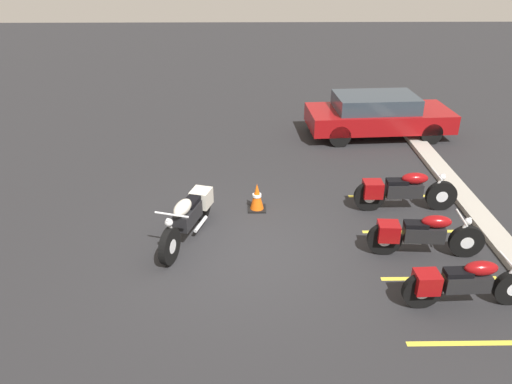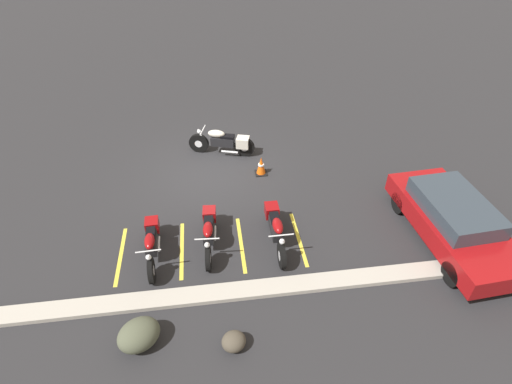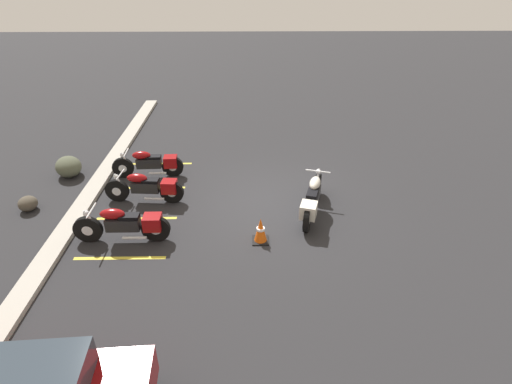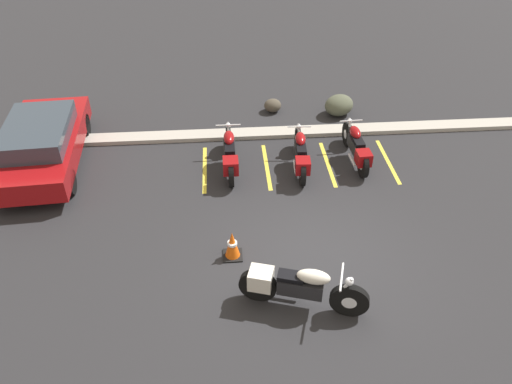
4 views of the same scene
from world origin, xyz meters
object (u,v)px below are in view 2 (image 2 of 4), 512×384
at_px(motorcycle_cream_featured, 225,142).
at_px(parked_bike_1, 209,231).
at_px(landscape_rock_0, 234,341).
at_px(traffic_cone, 261,166).
at_px(parked_bike_0, 276,227).
at_px(landscape_rock_1, 139,335).
at_px(car_red, 453,220).
at_px(parked_bike_2, 152,242).

bearing_deg(motorcycle_cream_featured, parked_bike_1, 97.30).
xyz_separation_m(landscape_rock_0, traffic_cone, (-1.48, -6.25, 0.10)).
bearing_deg(motorcycle_cream_featured, parked_bike_0, 119.73).
bearing_deg(landscape_rock_1, car_red, -165.33).
bearing_deg(parked_bike_0, motorcycle_cream_featured, -167.27).
height_order(car_red, landscape_rock_0, car_red).
distance_m(parked_bike_1, landscape_rock_1, 3.26).
relative_size(parked_bike_0, landscape_rock_0, 4.37).
xyz_separation_m(motorcycle_cream_featured, traffic_cone, (-1.12, 1.38, -0.20)).
relative_size(parked_bike_0, landscape_rock_1, 2.50).
bearing_deg(parked_bike_1, parked_bike_0, 90.02).
bearing_deg(motorcycle_cream_featured, car_red, 155.15).
bearing_deg(parked_bike_1, landscape_rock_0, 10.68).
relative_size(parked_bike_2, landscape_rock_1, 2.37).
relative_size(parked_bike_0, parked_bike_2, 1.05).
height_order(parked_bike_1, parked_bike_2, parked_bike_1).
distance_m(motorcycle_cream_featured, car_red, 7.75).
height_order(motorcycle_cream_featured, parked_bike_1, motorcycle_cream_featured).
height_order(parked_bike_2, traffic_cone, parked_bike_2).
xyz_separation_m(motorcycle_cream_featured, parked_bike_1, (0.74, 4.45, -0.04)).
relative_size(parked_bike_0, traffic_cone, 3.58).
distance_m(motorcycle_cream_featured, parked_bike_0, 4.69).
height_order(parked_bike_1, landscape_rock_1, parked_bike_1).
xyz_separation_m(parked_bike_0, landscape_rock_0, (1.42, 3.06, -0.28)).
height_order(parked_bike_1, landscape_rock_0, parked_bike_1).
bearing_deg(car_red, landscape_rock_1, -78.86).
distance_m(parked_bike_2, car_red, 8.05).
xyz_separation_m(parked_bike_0, landscape_rock_1, (3.40, 2.71, -0.17)).
distance_m(parked_bike_1, car_red, 6.58).
xyz_separation_m(car_red, landscape_rock_0, (6.16, 2.48, -0.48)).
bearing_deg(parked_bike_2, parked_bike_0, 89.57).
xyz_separation_m(parked_bike_2, landscape_rock_0, (-1.87, 2.96, -0.26)).
xyz_separation_m(parked_bike_2, car_red, (-8.03, 0.48, 0.22)).
bearing_deg(car_red, parked_bike_1, -99.64).
bearing_deg(motorcycle_cream_featured, landscape_rock_1, 88.90).
height_order(motorcycle_cream_featured, traffic_cone, motorcycle_cream_featured).
xyz_separation_m(landscape_rock_0, landscape_rock_1, (1.98, -0.35, 0.11)).
xyz_separation_m(landscape_rock_1, traffic_cone, (-3.46, -5.90, -0.01)).
height_order(motorcycle_cream_featured, parked_bike_0, motorcycle_cream_featured).
distance_m(motorcycle_cream_featured, traffic_cone, 1.79).
bearing_deg(traffic_cone, landscape_rock_0, 76.66).
relative_size(parked_bike_1, parked_bike_2, 1.01).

